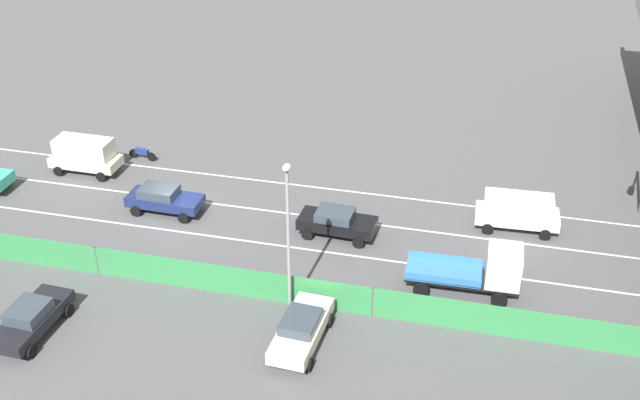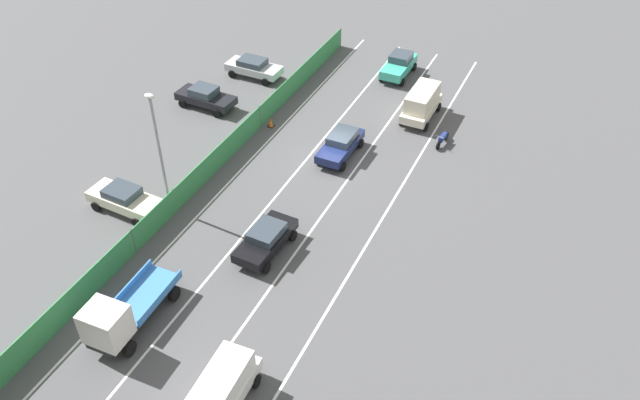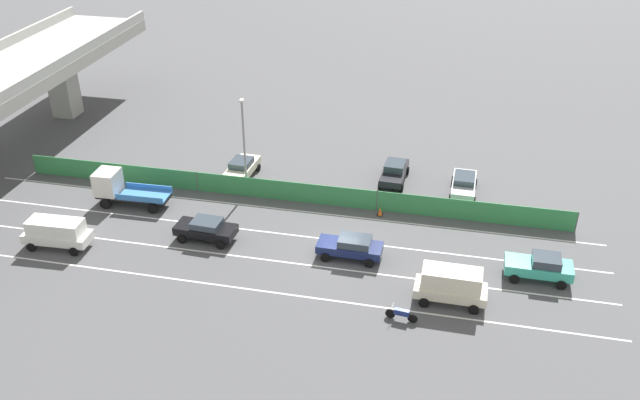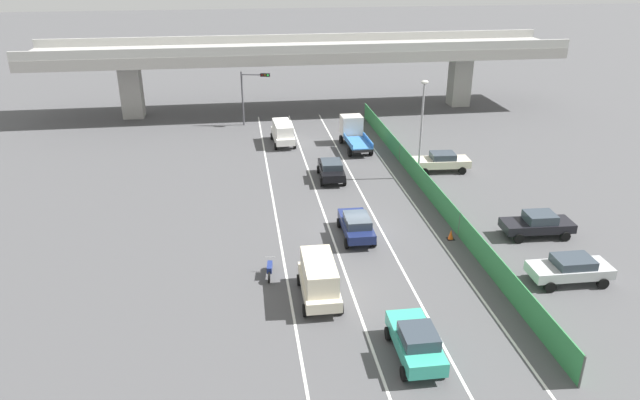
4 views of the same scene
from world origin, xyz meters
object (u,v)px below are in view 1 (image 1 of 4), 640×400
(car_sedan_black, at_px, (337,221))
(parked_sedan_cream, at_px, (301,329))
(traffic_cone, at_px, (98,261))
(flatbed_truck_blue, at_px, (485,270))
(parked_sedan_dark, at_px, (31,318))
(motorcycle, at_px, (142,153))
(car_van_cream, at_px, (85,154))
(car_sedan_navy, at_px, (163,198))
(street_lamp, at_px, (288,226))
(car_van_white, at_px, (518,210))

(car_sedan_black, height_order, parked_sedan_cream, parked_sedan_cream)
(traffic_cone, bearing_deg, flatbed_truck_blue, 97.16)
(parked_sedan_dark, bearing_deg, parked_sedan_cream, 100.22)
(car_sedan_black, height_order, flatbed_truck_blue, flatbed_truck_blue)
(motorcycle, bearing_deg, car_sedan_black, 67.82)
(car_sedan_black, distance_m, parked_sedan_cream, 9.34)
(car_van_cream, distance_m, motorcycle, 3.73)
(car_sedan_navy, relative_size, parked_sedan_cream, 0.93)
(street_lamp, xyz_separation_m, traffic_cone, (-1.11, -10.74, -4.44))
(parked_sedan_dark, xyz_separation_m, parked_sedan_cream, (-2.22, 12.29, 0.01))
(motorcycle, height_order, traffic_cone, motorcycle)
(car_sedan_navy, distance_m, parked_sedan_cream, 14.29)
(car_sedan_black, relative_size, car_van_white, 0.93)
(car_sedan_navy, relative_size, car_van_cream, 1.00)
(car_van_cream, distance_m, flatbed_truck_blue, 26.25)
(car_sedan_black, xyz_separation_m, motorcycle, (-5.87, -14.40, -0.42))
(street_lamp, bearing_deg, motorcycle, -133.27)
(car_sedan_navy, relative_size, parked_sedan_dark, 0.96)
(car_sedan_navy, distance_m, parked_sedan_dark, 11.68)
(car_van_cream, distance_m, parked_sedan_cream, 21.71)
(flatbed_truck_blue, height_order, traffic_cone, flatbed_truck_blue)
(parked_sedan_cream, height_order, traffic_cone, parked_sedan_cream)
(car_sedan_black, bearing_deg, car_van_white, 107.58)
(motorcycle, height_order, street_lamp, street_lamp)
(car_sedan_navy, bearing_deg, car_van_white, 98.59)
(traffic_cone, bearing_deg, parked_sedan_dark, -3.57)
(motorcycle, distance_m, parked_sedan_cream, 21.27)
(car_sedan_navy, xyz_separation_m, parked_sedan_cream, (9.37, 10.79, 0.01))
(car_sedan_navy, height_order, traffic_cone, car_sedan_navy)
(motorcycle, bearing_deg, parked_sedan_cream, 44.38)
(parked_sedan_cream, distance_m, street_lamp, 4.66)
(car_van_cream, distance_m, parked_sedan_dark, 15.87)
(car_sedan_black, height_order, street_lamp, street_lamp)
(car_van_cream, height_order, parked_sedan_cream, car_van_cream)
(car_sedan_black, relative_size, parked_sedan_dark, 0.95)
(car_sedan_navy, xyz_separation_m, car_van_white, (-3.02, 19.98, 0.30))
(flatbed_truck_blue, height_order, street_lamp, street_lamp)
(car_sedan_black, distance_m, street_lamp, 8.04)
(car_van_white, bearing_deg, parked_sedan_cream, -36.58)
(street_lamp, bearing_deg, parked_sedan_cream, 27.25)
(street_lamp, bearing_deg, car_sedan_black, 174.10)
(flatbed_truck_blue, relative_size, parked_sedan_dark, 1.23)
(parked_sedan_dark, bearing_deg, flatbed_truck_blue, 112.03)
(flatbed_truck_blue, height_order, motorcycle, flatbed_truck_blue)
(car_sedan_navy, xyz_separation_m, car_van_cream, (-3.38, -6.77, 0.40))
(flatbed_truck_blue, bearing_deg, car_van_white, 167.67)
(car_sedan_black, bearing_deg, traffic_cone, -62.80)
(car_van_white, distance_m, parked_sedan_dark, 25.98)
(car_sedan_navy, distance_m, street_lamp, 12.52)
(parked_sedan_dark, bearing_deg, traffic_cone, 176.43)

